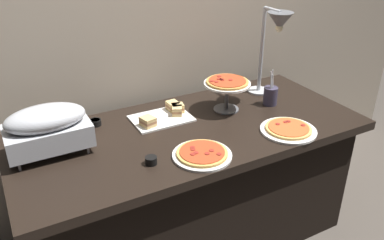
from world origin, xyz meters
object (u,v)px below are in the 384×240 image
at_px(sandwich_platter, 165,115).
at_px(sauce_cup_far, 151,160).
at_px(heat_lamp, 276,31).
at_px(pizza_plate_raised_stand, 227,86).
at_px(pizza_plate_center, 202,154).
at_px(sauce_cup_near, 95,122).
at_px(pizza_plate_front, 288,129).
at_px(utensil_holder, 270,95).
at_px(chafing_dish, 47,127).

bearing_deg(sandwich_platter, sauce_cup_far, -122.71).
bearing_deg(sauce_cup_far, heat_lamp, 19.59).
distance_m(heat_lamp, sauce_cup_far, 1.09).
bearing_deg(pizza_plate_raised_stand, pizza_plate_center, -134.98).
relative_size(heat_lamp, sauce_cup_near, 8.78).
bearing_deg(pizza_plate_center, sandwich_platter, 88.23).
bearing_deg(pizza_plate_front, utensil_holder, 68.09).
relative_size(pizza_plate_center, utensil_holder, 1.31).
distance_m(pizza_plate_center, sauce_cup_far, 0.25).
xyz_separation_m(heat_lamp, pizza_plate_front, (-0.19, -0.40, -0.42)).
distance_m(pizza_plate_center, sauce_cup_near, 0.66).
distance_m(pizza_plate_front, pizza_plate_center, 0.53).
xyz_separation_m(pizza_plate_front, sauce_cup_far, (-0.77, 0.06, 0.01)).
bearing_deg(sauce_cup_near, pizza_plate_center, -57.30).
xyz_separation_m(pizza_plate_raised_stand, sauce_cup_near, (-0.74, 0.17, -0.13)).
xyz_separation_m(chafing_dish, utensil_holder, (1.28, -0.06, -0.08)).
height_order(pizza_plate_raised_stand, sauce_cup_far, pizza_plate_raised_stand).
bearing_deg(pizza_plate_front, pizza_plate_raised_stand, 110.67).
distance_m(chafing_dish, sauce_cup_near, 0.35).
bearing_deg(chafing_dish, sandwich_platter, 6.48).
xyz_separation_m(chafing_dish, sauce_cup_near, (0.27, 0.18, -0.12)).
bearing_deg(utensil_holder, sandwich_platter, 168.39).
height_order(sandwich_platter, utensil_holder, utensil_holder).
relative_size(sauce_cup_near, sauce_cup_far, 1.12).
xyz_separation_m(pizza_plate_raised_stand, sauce_cup_far, (-0.62, -0.33, -0.13)).
bearing_deg(sandwich_platter, chafing_dish, -173.52).
bearing_deg(sauce_cup_far, pizza_plate_center, -13.19).
bearing_deg(heat_lamp, sandwich_platter, 175.47).
distance_m(pizza_plate_front, sandwich_platter, 0.68).
bearing_deg(sauce_cup_near, heat_lamp, -8.47).
height_order(pizza_plate_front, pizza_plate_center, same).
bearing_deg(chafing_dish, utensil_holder, -2.64).
relative_size(chafing_dish, heat_lamp, 0.71).
height_order(pizza_plate_front, sauce_cup_near, sauce_cup_near).
distance_m(sauce_cup_near, sauce_cup_far, 0.51).
height_order(pizza_plate_raised_stand, utensil_holder, utensil_holder).
bearing_deg(pizza_plate_center, utensil_holder, 25.92).
bearing_deg(utensil_holder, pizza_plate_raised_stand, 167.17).
distance_m(heat_lamp, pizza_plate_center, 0.92).
relative_size(pizza_plate_raised_stand, utensil_holder, 1.24).
bearing_deg(utensil_holder, pizza_plate_front, -111.91).
height_order(chafing_dish, pizza_plate_raised_stand, chafing_dish).
relative_size(heat_lamp, pizza_plate_center, 1.91).
height_order(heat_lamp, pizza_plate_raised_stand, heat_lamp).
xyz_separation_m(pizza_plate_center, pizza_plate_raised_stand, (0.38, 0.38, 0.14)).
bearing_deg(sandwich_platter, heat_lamp, -4.53).
bearing_deg(heat_lamp, sauce_cup_far, -160.41).
height_order(pizza_plate_center, utensil_holder, utensil_holder).
xyz_separation_m(heat_lamp, pizza_plate_raised_stand, (-0.33, -0.01, -0.28)).
bearing_deg(utensil_holder, chafing_dish, 177.36).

